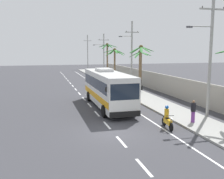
{
  "coord_description": "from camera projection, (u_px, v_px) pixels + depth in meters",
  "views": [
    {
      "loc": [
        -4.52,
        -16.41,
        5.56
      ],
      "look_at": [
        2.03,
        7.86,
        1.7
      ],
      "focal_mm": 41.85,
      "sensor_mm": 36.0,
      "label": 1
    }
  ],
  "objects": [
    {
      "name": "motorcycle_beside_bus",
      "position": [
        167.0,
        119.0,
        18.57
      ],
      "size": [
        0.56,
        1.96,
        1.63
      ],
      "color": "black",
      "rests_on": "ground"
    },
    {
      "name": "pedestrian_near_kerb",
      "position": [
        193.0,
        111.0,
        19.5
      ],
      "size": [
        0.36,
        0.36,
        1.69
      ],
      "rotation": [
        0.0,
        0.0,
        0.46
      ],
      "color": "#75388E",
      "rests_on": "sidewalk_kerb"
    },
    {
      "name": "pedestrian_midwalk",
      "position": [
        140.0,
        85.0,
        33.6
      ],
      "size": [
        0.36,
        0.36,
        1.76
      ],
      "rotation": [
        0.0,
        0.0,
        4.6
      ],
      "color": "black",
      "rests_on": "sidewalk_kerb"
    },
    {
      "name": "palm_third",
      "position": [
        107.0,
        53.0,
        50.69
      ],
      "size": [
        3.52,
        3.88,
        6.8
      ],
      "color": "brown",
      "rests_on": "ground"
    },
    {
      "name": "lane_markings",
      "position": [
        99.0,
        95.0,
        32.35
      ],
      "size": [
        3.78,
        71.0,
        0.01
      ],
      "color": "white",
      "rests_on": "ground"
    },
    {
      "name": "sidewalk_kerb",
      "position": [
        148.0,
        99.0,
        28.95
      ],
      "size": [
        3.2,
        90.0,
        0.14
      ],
      "primitive_type": "cube",
      "color": "#999993",
      "rests_on": "ground"
    },
    {
      "name": "utility_pole_distant",
      "position": [
        88.0,
        51.0,
        75.06
      ],
      "size": [
        2.29,
        0.24,
        9.68
      ],
      "color": "#9E9E99",
      "rests_on": "ground"
    },
    {
      "name": "utility_pole_mid",
      "position": [
        131.0,
        52.0,
        38.96
      ],
      "size": [
        3.09,
        0.24,
        9.7
      ],
      "color": "#9E9E99",
      "rests_on": "ground"
    },
    {
      "name": "utility_pole_far",
      "position": [
        103.0,
        53.0,
        57.1
      ],
      "size": [
        3.58,
        0.24,
        8.97
      ],
      "color": "#9E9E99",
      "rests_on": "ground"
    },
    {
      "name": "coach_bus_foreground",
      "position": [
        107.0,
        88.0,
        25.31
      ],
      "size": [
        3.04,
        11.09,
        3.67
      ],
      "color": "silver",
      "rests_on": "ground"
    },
    {
      "name": "boundary_wall",
      "position": [
        164.0,
        84.0,
        33.58
      ],
      "size": [
        0.24,
        60.0,
        2.4
      ],
      "primitive_type": "cube",
      "color": "#9E998E",
      "rests_on": "ground"
    },
    {
      "name": "palm_second",
      "position": [
        140.0,
        60.0,
        40.95
      ],
      "size": [
        3.57,
        3.92,
        5.47
      ],
      "color": "brown",
      "rests_on": "ground"
    },
    {
      "name": "palm_fourth",
      "position": [
        115.0,
        57.0,
        44.8
      ],
      "size": [
        3.84,
        3.96,
        5.81
      ],
      "color": "brown",
      "rests_on": "ground"
    },
    {
      "name": "ground_plane",
      "position": [
        113.0,
        132.0,
        17.67
      ],
      "size": [
        160.0,
        160.0,
        0.0
      ],
      "primitive_type": "plane",
      "color": "#3A3A3F"
    },
    {
      "name": "palm_nearest",
      "position": [
        141.0,
        58.0,
        35.83
      ],
      "size": [
        3.69,
        3.49,
        6.19
      ],
      "color": "brown",
      "rests_on": "ground"
    },
    {
      "name": "utility_pole_nearest",
      "position": [
        210.0,
        53.0,
        20.89
      ],
      "size": [
        3.43,
        0.24,
        9.89
      ],
      "color": "#9E9E99",
      "rests_on": "ground"
    }
  ]
}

